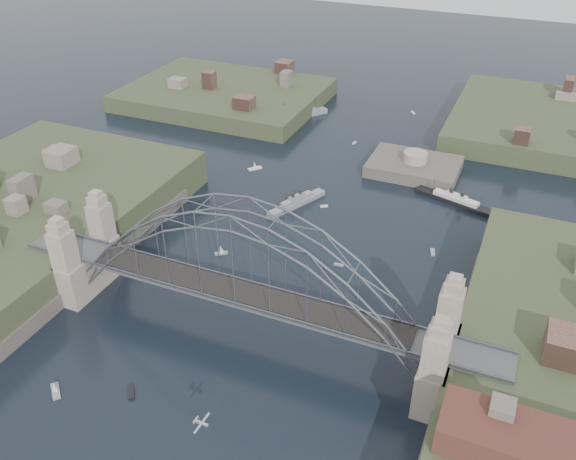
% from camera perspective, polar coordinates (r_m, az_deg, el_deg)
% --- Properties ---
extents(ground, '(500.00, 500.00, 0.00)m').
position_cam_1_polar(ground, '(103.03, -4.02, -9.67)').
color(ground, black).
rests_on(ground, ground).
extents(bridge, '(84.00, 13.80, 24.60)m').
position_cam_1_polar(bridge, '(95.24, -4.30, -4.15)').
color(bridge, '#4F4F51').
rests_on(bridge, ground).
extents(headland_nw, '(60.00, 45.00, 9.00)m').
position_cam_1_polar(headland_nw, '(198.53, -5.94, 12.07)').
color(headland_nw, '#3B4428').
rests_on(headland_nw, ground).
extents(fort_island, '(22.00, 16.00, 9.40)m').
position_cam_1_polar(fort_island, '(155.70, 11.75, 5.27)').
color(fort_island, '#524B42').
rests_on(fort_island, ground).
extents(wharf_shed, '(20.00, 8.00, 4.00)m').
position_cam_1_polar(wharf_shed, '(79.73, 21.52, -18.32)').
color(wharf_shed, '#592D26').
rests_on(wharf_shed, shore_east).
extents(naval_cruiser_near, '(8.65, 15.97, 4.94)m').
position_cam_1_polar(naval_cruiser_near, '(137.22, 0.81, 2.62)').
color(naval_cruiser_near, gray).
rests_on(naval_cruiser_near, ground).
extents(naval_cruiser_far, '(12.86, 16.23, 6.17)m').
position_cam_1_polar(naval_cruiser_far, '(185.17, 1.15, 10.86)').
color(naval_cruiser_far, gray).
rests_on(naval_cruiser_far, ground).
extents(ocean_liner, '(19.33, 8.14, 4.76)m').
position_cam_1_polar(ocean_liner, '(143.06, 15.56, 2.66)').
color(ocean_liner, black).
rests_on(ocean_liner, ground).
extents(aeroplane, '(1.89, 3.57, 0.52)m').
position_cam_1_polar(aeroplane, '(80.50, -8.28, -17.56)').
color(aeroplane, '#B7BABF').
extents(small_boat_a, '(2.62, 2.20, 2.38)m').
position_cam_1_polar(small_boat_a, '(121.36, -6.35, -1.95)').
color(small_boat_a, white).
rests_on(small_boat_a, ground).
extents(small_boat_b, '(1.88, 0.64, 0.45)m').
position_cam_1_polar(small_boat_b, '(118.15, 4.82, -3.32)').
color(small_boat_b, white).
rests_on(small_boat_b, ground).
extents(small_boat_c, '(2.44, 2.74, 0.45)m').
position_cam_1_polar(small_boat_c, '(96.15, -14.61, -14.63)').
color(small_boat_c, white).
rests_on(small_boat_c, ground).
extents(small_boat_d, '(1.46, 2.65, 0.45)m').
position_cam_1_polar(small_boat_d, '(124.73, 13.51, -2.07)').
color(small_boat_d, white).
rests_on(small_boat_d, ground).
extents(small_boat_e, '(3.19, 3.52, 2.38)m').
position_cam_1_polar(small_boat_e, '(153.72, -3.17, 5.99)').
color(small_boat_e, white).
rests_on(small_boat_e, ground).
extents(small_boat_f, '(1.79, 1.51, 0.45)m').
position_cam_1_polar(small_boat_f, '(137.16, 3.42, 2.25)').
color(small_boat_f, white).
rests_on(small_boat_f, ground).
extents(small_boat_h, '(0.80, 1.79, 0.45)m').
position_cam_1_polar(small_boat_h, '(168.90, 6.30, 8.17)').
color(small_boat_h, white).
rests_on(small_boat_h, ground).
extents(small_boat_i, '(2.22, 1.23, 0.45)m').
position_cam_1_polar(small_boat_i, '(103.30, 11.90, -10.20)').
color(small_boat_i, white).
rests_on(small_boat_i, ground).
extents(small_boat_j, '(3.25, 3.11, 2.38)m').
position_cam_1_polar(small_boat_j, '(99.29, -21.17, -13.82)').
color(small_boat_j, white).
rests_on(small_boat_j, ground).
extents(small_boat_k, '(1.83, 2.12, 0.45)m').
position_cam_1_polar(small_boat_k, '(192.56, 11.72, 10.80)').
color(small_boat_k, white).
rests_on(small_boat_k, ground).
extents(small_boat_l, '(2.20, 2.07, 1.43)m').
position_cam_1_polar(small_boat_l, '(145.19, -13.86, 3.18)').
color(small_boat_l, white).
rests_on(small_boat_l, ground).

